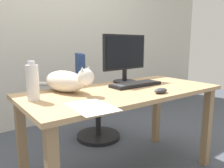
{
  "coord_description": "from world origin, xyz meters",
  "views": [
    {
      "loc": [
        -1.04,
        -1.27,
        1.05
      ],
      "look_at": [
        -0.13,
        -0.03,
        0.77
      ],
      "focal_mm": 35.67,
      "sensor_mm": 36.0,
      "label": 1
    }
  ],
  "objects_px": {
    "keyboard": "(136,84)",
    "computer_mouse": "(161,91)",
    "monitor": "(125,57)",
    "water_bottle": "(33,82)",
    "office_chair": "(93,102)",
    "cat": "(67,81)"
  },
  "relations": [
    {
      "from": "keyboard",
      "to": "computer_mouse",
      "type": "xyz_separation_m",
      "value": [
        -0.04,
        -0.3,
        0.0
      ]
    },
    {
      "from": "keyboard",
      "to": "monitor",
      "type": "bearing_deg",
      "value": 79.22
    },
    {
      "from": "computer_mouse",
      "to": "water_bottle",
      "type": "bearing_deg",
      "value": 157.54
    },
    {
      "from": "computer_mouse",
      "to": "water_bottle",
      "type": "distance_m",
      "value": 0.84
    },
    {
      "from": "office_chair",
      "to": "monitor",
      "type": "height_order",
      "value": "monitor"
    },
    {
      "from": "monitor",
      "to": "water_bottle",
      "type": "xyz_separation_m",
      "value": [
        -0.85,
        -0.17,
        -0.11
      ]
    },
    {
      "from": "office_chair",
      "to": "cat",
      "type": "xyz_separation_m",
      "value": [
        -0.57,
        -0.58,
        0.38
      ]
    },
    {
      "from": "keyboard",
      "to": "cat",
      "type": "bearing_deg",
      "value": 167.83
    },
    {
      "from": "cat",
      "to": "computer_mouse",
      "type": "distance_m",
      "value": 0.66
    },
    {
      "from": "office_chair",
      "to": "water_bottle",
      "type": "bearing_deg",
      "value": -140.82
    },
    {
      "from": "office_chair",
      "to": "computer_mouse",
      "type": "distance_m",
      "value": 1.05
    },
    {
      "from": "monitor",
      "to": "computer_mouse",
      "type": "distance_m",
      "value": 0.54
    },
    {
      "from": "water_bottle",
      "to": "cat",
      "type": "bearing_deg",
      "value": 20.73
    },
    {
      "from": "cat",
      "to": "water_bottle",
      "type": "xyz_separation_m",
      "value": [
        -0.27,
        -0.1,
        0.03
      ]
    },
    {
      "from": "monitor",
      "to": "cat",
      "type": "relative_size",
      "value": 0.81
    },
    {
      "from": "office_chair",
      "to": "keyboard",
      "type": "xyz_separation_m",
      "value": [
        -0.02,
        -0.7,
        0.31
      ]
    },
    {
      "from": "keyboard",
      "to": "computer_mouse",
      "type": "relative_size",
      "value": 4.0
    },
    {
      "from": "monitor",
      "to": "cat",
      "type": "distance_m",
      "value": 0.61
    },
    {
      "from": "monitor",
      "to": "office_chair",
      "type": "bearing_deg",
      "value": 91.69
    },
    {
      "from": "cat",
      "to": "water_bottle",
      "type": "relative_size",
      "value": 2.49
    },
    {
      "from": "cat",
      "to": "keyboard",
      "type": "bearing_deg",
      "value": -12.17
    },
    {
      "from": "keyboard",
      "to": "water_bottle",
      "type": "xyz_separation_m",
      "value": [
        -0.82,
        0.02,
        0.1
      ]
    }
  ]
}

